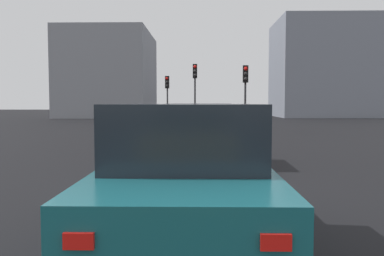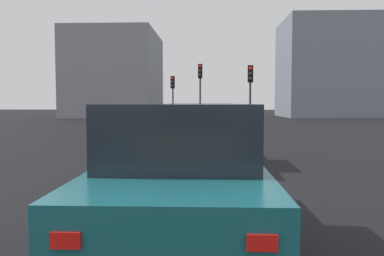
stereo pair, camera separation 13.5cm
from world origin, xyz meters
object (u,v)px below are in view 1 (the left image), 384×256
car_teal_third (187,177)px  traffic_light_near_right (195,82)px  car_red_lead (193,123)px  car_silver_second (200,135)px  traffic_light_far_left (245,84)px  traffic_light_near_left (167,89)px

car_teal_third → traffic_light_near_right: size_ratio=1.05×
car_teal_third → traffic_light_near_right: (21.22, 0.16, 2.15)m
car_red_lead → traffic_light_near_right: bearing=-2.2°
car_red_lead → car_silver_second: (-6.96, -0.33, 0.04)m
car_silver_second → car_teal_third: car_teal_third is taller
car_red_lead → car_teal_third: 13.01m
car_teal_third → car_silver_second: bearing=-1.6°
traffic_light_far_left → traffic_light_near_right: bearing=-147.3°
car_teal_third → traffic_light_near_right: traffic_light_near_right is taller
car_red_lead → car_silver_second: size_ratio=1.05×
traffic_light_near_left → car_teal_third: bearing=13.4°
car_red_lead → traffic_light_near_right: 8.50m
car_teal_third → traffic_light_near_left: size_ratio=1.20×
traffic_light_near_right → car_red_lead: bearing=-0.3°
car_red_lead → car_teal_third: car_teal_third is taller
car_teal_third → traffic_light_far_left: size_ratio=1.19×
traffic_light_far_left → car_teal_third: bearing=-7.6°
car_red_lead → traffic_light_near_left: bearing=7.7°
car_teal_third → traffic_light_near_right: bearing=0.3°
car_silver_second → traffic_light_near_left: 19.11m
car_teal_third → traffic_light_far_left: bearing=-8.8°
traffic_light_far_left → traffic_light_near_left: bearing=-148.3°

